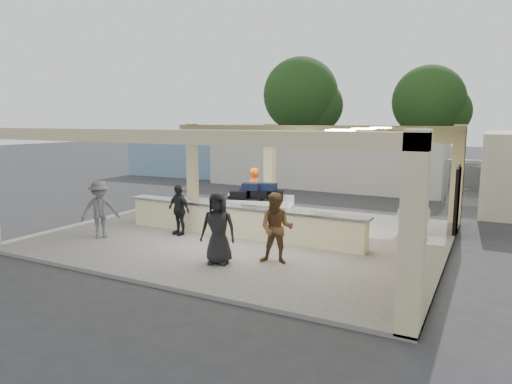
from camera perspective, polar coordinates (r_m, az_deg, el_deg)
The scene contains 16 objects.
ground at distance 14.79m, azimuth -1.16°, elevation -5.52°, with size 120.00×120.00×0.00m, color #2B2B2E.
pavilion at distance 15.00m, azimuth 0.76°, elevation -0.05°, with size 12.01×10.00×3.55m.
baggage_counter at distance 14.23m, azimuth -2.14°, elevation -3.67°, with size 8.20×0.58×0.98m.
luggage_cart at distance 15.95m, azimuth -0.06°, elevation -1.24°, with size 2.78×2.13×1.44m.
drum_fan at distance 15.43m, azimuth 19.13°, elevation -2.79°, with size 0.99×0.55×1.10m.
baggage_handler at distance 16.33m, azimuth -0.40°, elevation -0.33°, with size 0.70×0.39×1.93m, color #FF5F0D.
passenger_a at distance 11.51m, azimuth 2.59°, elevation -4.55°, with size 0.88×0.39×1.81m, color brown.
passenger_b at distance 14.62m, azimuth -9.64°, elevation -2.18°, with size 0.94×0.34×1.61m, color black.
passenger_c at distance 14.77m, azimuth -18.92°, elevation -2.09°, with size 1.15×0.40×1.78m, color #55555B.
passenger_d at distance 11.52m, azimuth -4.75°, elevation -4.51°, with size 0.90×0.37×1.83m, color black.
car_white_a at distance 26.71m, azimuth 29.31°, elevation 1.45°, with size 2.48×5.24×1.50m, color silver.
car_dark at distance 26.92m, azimuth 25.20°, elevation 1.74°, with size 1.53×4.33×1.44m, color black.
container_white at distance 25.35m, azimuth 8.04°, elevation 3.64°, with size 12.89×2.58×2.79m, color beige.
container_blue at distance 30.53m, azimuth -7.65°, elevation 4.18°, with size 9.31×2.23×2.42m, color #7396B9.
tree_left at distance 39.55m, azimuth 6.12°, elevation 11.61°, with size 6.60×6.30×9.00m.
tree_mid at distance 39.00m, azimuth 21.25°, elevation 10.19°, with size 6.00×5.60×8.00m.
Camera 1 is at (6.92, -12.54, 3.68)m, focal length 32.00 mm.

